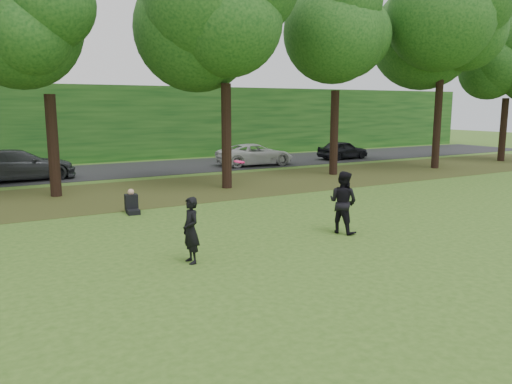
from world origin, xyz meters
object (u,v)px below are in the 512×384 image
player_right (343,202)px  seated_person (132,204)px  player_left (191,230)px  frisbee (239,162)px

player_right → seated_person: 7.36m
player_left → frisbee: frisbee is taller
player_right → frisbee: 3.73m
player_right → frisbee: size_ratio=4.90×
frisbee → seated_person: size_ratio=0.44×
player_left → seated_person: size_ratio=1.90×
player_right → seated_person: player_right is taller
frisbee → seated_person: (-1.09, 5.90, -1.98)m
frisbee → seated_person: 6.32m
player_right → frisbee: bearing=72.0°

